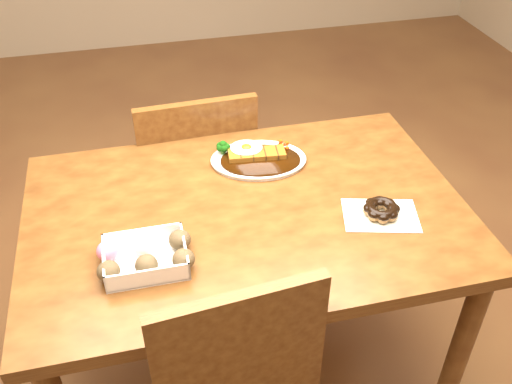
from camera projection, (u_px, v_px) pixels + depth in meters
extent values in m
plane|color=brown|center=(249.00, 372.00, 2.02)|extent=(6.00, 6.00, 0.00)
cube|color=#49230E|center=(247.00, 214.00, 1.57)|extent=(1.20, 0.80, 0.04)
cylinder|color=#49230E|center=(457.00, 359.00, 1.64)|extent=(0.06, 0.06, 0.71)
cylinder|color=#49230E|center=(74.00, 260.00, 1.96)|extent=(0.06, 0.06, 0.71)
cylinder|color=#49230E|center=(366.00, 213.00, 2.17)|extent=(0.06, 0.06, 0.71)
cube|color=#49230E|center=(193.00, 181.00, 2.21)|extent=(0.44, 0.44, 0.04)
cylinder|color=#49230E|center=(227.00, 193.00, 2.51)|extent=(0.04, 0.04, 0.41)
cylinder|color=#49230E|center=(150.00, 207.00, 2.43)|extent=(0.04, 0.04, 0.41)
cylinder|color=#49230E|center=(248.00, 244.00, 2.25)|extent=(0.04, 0.04, 0.41)
cylinder|color=#49230E|center=(162.00, 261.00, 2.18)|extent=(0.04, 0.04, 0.41)
cube|color=#49230E|center=(199.00, 155.00, 1.91)|extent=(0.40, 0.05, 0.40)
cube|color=#49230E|center=(240.00, 356.00, 1.27)|extent=(0.40, 0.07, 0.40)
ellipsoid|color=white|center=(259.00, 160.00, 1.74)|extent=(0.31, 0.25, 0.01)
ellipsoid|color=black|center=(261.00, 161.00, 1.72)|extent=(0.27, 0.21, 0.01)
cube|color=#6B380C|center=(257.00, 154.00, 1.73)|extent=(0.18, 0.08, 0.02)
ellipsoid|color=white|center=(246.00, 148.00, 1.74)|extent=(0.11, 0.10, 0.01)
ellipsoid|color=#FFB214|center=(246.00, 147.00, 1.74)|extent=(0.03, 0.03, 0.02)
cube|color=white|center=(146.00, 257.00, 1.38)|extent=(0.20, 0.15, 0.05)
ellipsoid|color=black|center=(109.00, 271.00, 1.33)|extent=(0.05, 0.05, 0.05)
ellipsoid|color=black|center=(147.00, 265.00, 1.35)|extent=(0.05, 0.05, 0.05)
ellipsoid|color=black|center=(184.00, 259.00, 1.36)|extent=(0.05, 0.05, 0.05)
ellipsoid|color=pink|center=(108.00, 251.00, 1.38)|extent=(0.05, 0.05, 0.05)
ellipsoid|color=beige|center=(144.00, 245.00, 1.40)|extent=(0.05, 0.05, 0.05)
ellipsoid|color=black|center=(180.00, 240.00, 1.42)|extent=(0.05, 0.05, 0.05)
cube|color=silver|center=(380.00, 215.00, 1.54)|extent=(0.23, 0.19, 0.00)
torus|color=olive|center=(381.00, 210.00, 1.53)|extent=(0.12, 0.12, 0.03)
torus|color=black|center=(382.00, 208.00, 1.52)|extent=(0.11, 0.11, 0.02)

